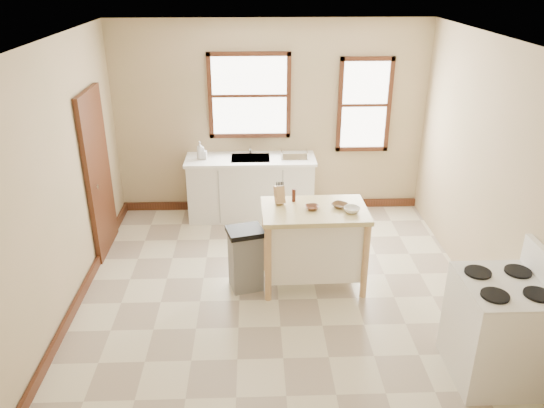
{
  "coord_description": "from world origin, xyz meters",
  "views": [
    {
      "loc": [
        -0.26,
        -4.98,
        3.45
      ],
      "look_at": [
        -0.06,
        0.4,
        1.0
      ],
      "focal_mm": 35.0,
      "sensor_mm": 36.0,
      "label": 1
    }
  ],
  "objects": [
    {
      "name": "knife_block",
      "position": [
        0.03,
        0.5,
        1.06
      ],
      "size": [
        0.12,
        0.12,
        0.2
      ],
      "primitive_type": null,
      "rotation": [
        0.0,
        0.0,
        0.29
      ],
      "color": "#D7B371",
      "rests_on": "kitchen_island"
    },
    {
      "name": "bowl_b",
      "position": [
        0.7,
        0.38,
        0.98
      ],
      "size": [
        0.24,
        0.24,
        0.04
      ],
      "primitive_type": "imported",
      "rotation": [
        0.0,
        0.0,
        0.83
      ],
      "color": "brown",
      "rests_on": "kitchen_island"
    },
    {
      "name": "soap_bottle_a",
      "position": [
        -1.01,
        2.19,
        1.05
      ],
      "size": [
        0.13,
        0.13,
        0.26
      ],
      "primitive_type": "imported",
      "rotation": [
        0.0,
        0.0,
        0.35
      ],
      "color": "#B2B2B2",
      "rests_on": "sink_counter"
    },
    {
      "name": "trash_bin",
      "position": [
        -0.36,
        0.27,
        0.38
      ],
      "size": [
        0.46,
        0.42,
        0.76
      ],
      "primitive_type": null,
      "rotation": [
        0.0,
        0.0,
        0.26
      ],
      "color": "slate",
      "rests_on": "ground"
    },
    {
      "name": "door_left",
      "position": [
        -2.21,
        1.3,
        1.05
      ],
      "size": [
        0.06,
        0.9,
        2.1
      ],
      "primitive_type": "cube",
      "color": "#3F2011",
      "rests_on": "ground"
    },
    {
      "name": "gas_stove",
      "position": [
        1.88,
        -1.24,
        0.62
      ],
      "size": [
        0.78,
        0.79,
        1.24
      ],
      "primitive_type": null,
      "color": "white",
      "rests_on": "ground"
    },
    {
      "name": "soap_bottle_b",
      "position": [
        -0.96,
        2.18,
        1.01
      ],
      "size": [
        0.09,
        0.09,
        0.18
      ],
      "primitive_type": "imported",
      "rotation": [
        0.0,
        0.0,
        -0.12
      ],
      "color": "#B2B2B2",
      "rests_on": "sink_counter"
    },
    {
      "name": "baseboard_back",
      "position": [
        0.0,
        2.47,
        0.06
      ],
      "size": [
        4.5,
        0.04,
        0.12
      ],
      "primitive_type": "cube",
      "color": "#3F2011",
      "rests_on": "ground"
    },
    {
      "name": "dish_rack",
      "position": [
        0.33,
        2.17,
        0.97
      ],
      "size": [
        0.44,
        0.38,
        0.09
      ],
      "primitive_type": null,
      "rotation": [
        0.0,
        0.0,
        -0.28
      ],
      "color": "silver",
      "rests_on": "sink_counter"
    },
    {
      "name": "kitchen_island",
      "position": [
        0.42,
        0.35,
        0.48
      ],
      "size": [
        1.19,
        0.77,
        0.96
      ],
      "primitive_type": null,
      "rotation": [
        0.0,
        0.0,
        0.02
      ],
      "color": "#E6D087",
      "rests_on": "ground"
    },
    {
      "name": "wall_left",
      "position": [
        -2.25,
        0.0,
        1.4
      ],
      "size": [
        0.04,
        5.0,
        2.8
      ],
      "primitive_type": "cube",
      "color": "tan",
      "rests_on": "ground"
    },
    {
      "name": "window_side",
      "position": [
        1.35,
        2.48,
        1.6
      ],
      "size": [
        0.77,
        0.06,
        1.37
      ],
      "primitive_type": null,
      "color": "#3F2011",
      "rests_on": "wall_back"
    },
    {
      "name": "bowl_a",
      "position": [
        0.39,
        0.34,
        0.98
      ],
      "size": [
        0.16,
        0.16,
        0.04
      ],
      "primitive_type": "imported",
      "rotation": [
        0.0,
        0.0,
        0.03
      ],
      "color": "brown",
      "rests_on": "kitchen_island"
    },
    {
      "name": "pepper_grinder",
      "position": [
        0.2,
        0.56,
        1.04
      ],
      "size": [
        0.05,
        0.05,
        0.15
      ],
      "primitive_type": "cylinder",
      "rotation": [
        0.0,
        0.0,
        -0.18
      ],
      "color": "#441C12",
      "rests_on": "kitchen_island"
    },
    {
      "name": "wall_right",
      "position": [
        2.25,
        0.0,
        1.4
      ],
      "size": [
        0.04,
        5.0,
        2.8
      ],
      "primitive_type": "cube",
      "color": "tan",
      "rests_on": "ground"
    },
    {
      "name": "sink_counter",
      "position": [
        -0.3,
        2.2,
        0.46
      ],
      "size": [
        1.86,
        0.62,
        0.92
      ],
      "primitive_type": null,
      "color": "silver",
      "rests_on": "ground"
    },
    {
      "name": "window_main",
      "position": [
        -0.3,
        2.48,
        1.75
      ],
      "size": [
        1.17,
        0.06,
        1.22
      ],
      "primitive_type": null,
      "color": "#3F2011",
      "rests_on": "wall_back"
    },
    {
      "name": "ceiling",
      "position": [
        0.0,
        0.0,
        2.8
      ],
      "size": [
        5.0,
        5.0,
        0.0
      ],
      "primitive_type": "plane",
      "rotation": [
        3.14,
        0.0,
        0.0
      ],
      "color": "white",
      "rests_on": "ground"
    },
    {
      "name": "wall_back",
      "position": [
        0.0,
        2.5,
        1.4
      ],
      "size": [
        4.5,
        0.04,
        2.8
      ],
      "primitive_type": "cube",
      "color": "tan",
      "rests_on": "ground"
    },
    {
      "name": "baseboard_left",
      "position": [
        -2.22,
        0.0,
        0.06
      ],
      "size": [
        0.04,
        5.0,
        0.12
      ],
      "primitive_type": "cube",
      "color": "#3F2011",
      "rests_on": "ground"
    },
    {
      "name": "faucet",
      "position": [
        -0.3,
        2.38,
        1.03
      ],
      "size": [
        0.03,
        0.03,
        0.22
      ],
      "primitive_type": "cylinder",
      "color": "silver",
      "rests_on": "sink_counter"
    },
    {
      "name": "floor",
      "position": [
        0.0,
        0.0,
        0.0
      ],
      "size": [
        5.0,
        5.0,
        0.0
      ],
      "primitive_type": "plane",
      "color": "beige",
      "rests_on": "ground"
    },
    {
      "name": "bowl_c",
      "position": [
        0.81,
        0.24,
        0.99
      ],
      "size": [
        0.2,
        0.2,
        0.06
      ],
      "primitive_type": "imported",
      "rotation": [
        0.0,
        0.0,
        0.15
      ],
      "color": "white",
      "rests_on": "kitchen_island"
    }
  ]
}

